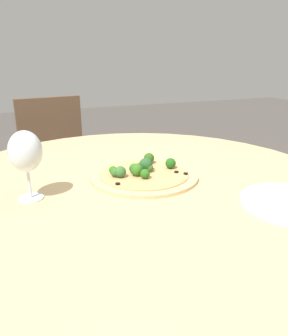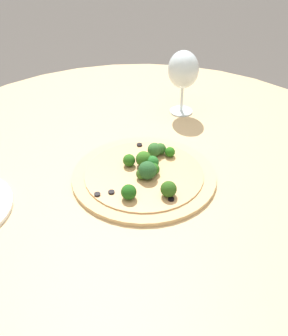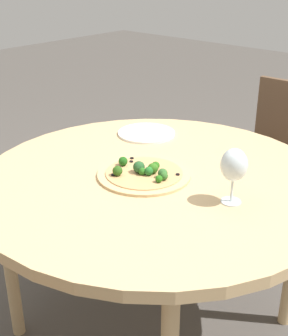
# 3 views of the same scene
# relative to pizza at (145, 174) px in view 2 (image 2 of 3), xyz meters

# --- Properties ---
(dining_table) EXTENTS (1.28, 1.28, 0.71)m
(dining_table) POSITION_rel_pizza_xyz_m (-0.03, 0.03, -0.06)
(dining_table) COLOR tan
(dining_table) RESTS_ON ground_plane
(pizza) EXTENTS (0.34, 0.34, 0.06)m
(pizza) POSITION_rel_pizza_xyz_m (0.00, 0.00, 0.00)
(pizza) COLOR tan
(pizza) RESTS_ON dining_table
(wine_glass) EXTENTS (0.09, 0.09, 0.19)m
(wine_glass) POSITION_rel_pizza_xyz_m (-0.04, 0.34, 0.12)
(wine_glass) COLOR silver
(wine_glass) RESTS_ON dining_table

